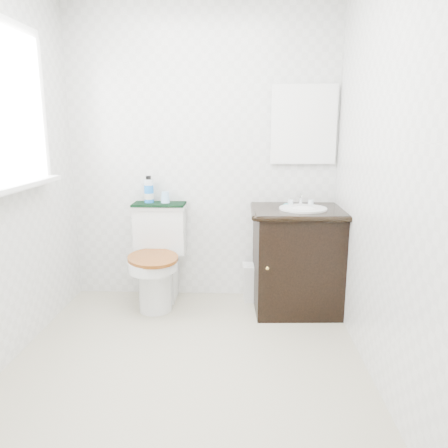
# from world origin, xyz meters

# --- Properties ---
(floor) EXTENTS (2.40, 2.40, 0.00)m
(floor) POSITION_xyz_m (0.00, 0.00, 0.00)
(floor) COLOR #A89F87
(floor) RESTS_ON ground
(wall_back) EXTENTS (2.40, 0.00, 2.40)m
(wall_back) POSITION_xyz_m (0.00, 1.20, 1.20)
(wall_back) COLOR silver
(wall_back) RESTS_ON ground
(wall_front) EXTENTS (2.40, 0.00, 2.40)m
(wall_front) POSITION_xyz_m (0.00, -1.20, 1.20)
(wall_front) COLOR silver
(wall_front) RESTS_ON ground
(wall_right) EXTENTS (0.00, 2.40, 2.40)m
(wall_right) POSITION_xyz_m (1.10, 0.00, 1.20)
(wall_right) COLOR silver
(wall_right) RESTS_ON ground
(window) EXTENTS (0.02, 0.70, 0.90)m
(window) POSITION_xyz_m (-1.07, 0.25, 1.55)
(window) COLOR white
(window) RESTS_ON wall_left
(mirror) EXTENTS (0.50, 0.02, 0.60)m
(mirror) POSITION_xyz_m (0.82, 1.18, 1.45)
(mirror) COLOR silver
(mirror) RESTS_ON wall_back
(toilet) EXTENTS (0.49, 0.67, 0.80)m
(toilet) POSITION_xyz_m (-0.35, 0.97, 0.35)
(toilet) COLOR silver
(toilet) RESTS_ON floor
(vanity) EXTENTS (0.72, 0.63, 0.92)m
(vanity) POSITION_xyz_m (0.77, 0.90, 0.43)
(vanity) COLOR black
(vanity) RESTS_ON floor
(trash_bin) EXTENTS (0.23, 0.19, 0.31)m
(trash_bin) POSITION_xyz_m (0.45, 1.06, 0.16)
(trash_bin) COLOR silver
(trash_bin) RESTS_ON floor
(towel) EXTENTS (0.43, 0.22, 0.02)m
(towel) POSITION_xyz_m (-0.35, 1.09, 0.81)
(towel) COLOR black
(towel) RESTS_ON toilet
(mouthwash_bottle) EXTENTS (0.08, 0.08, 0.22)m
(mouthwash_bottle) POSITION_xyz_m (-0.44, 1.12, 0.92)
(mouthwash_bottle) COLOR blue
(mouthwash_bottle) RESTS_ON towel
(cup) EXTENTS (0.07, 0.07, 0.09)m
(cup) POSITION_xyz_m (-0.30, 1.11, 0.87)
(cup) COLOR #96C6F6
(cup) RESTS_ON towel
(soap_bar) EXTENTS (0.07, 0.05, 0.02)m
(soap_bar) POSITION_xyz_m (0.70, 1.03, 0.83)
(soap_bar) COLOR teal
(soap_bar) RESTS_ON vanity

